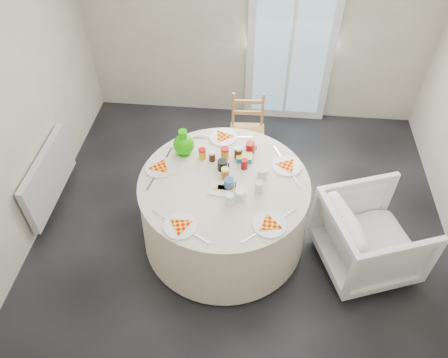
# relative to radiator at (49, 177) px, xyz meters

# --- Properties ---
(floor) EXTENTS (4.00, 4.00, 0.00)m
(floor) POSITION_rel_radiator_xyz_m (1.94, -0.20, -0.38)
(floor) COLOR black
(floor) RESTS_ON ground
(wall_back) EXTENTS (4.00, 0.02, 2.60)m
(wall_back) POSITION_rel_radiator_xyz_m (1.94, 1.80, 0.92)
(wall_back) COLOR #BCB5A3
(wall_back) RESTS_ON floor
(wall_left) EXTENTS (0.02, 4.00, 2.60)m
(wall_left) POSITION_rel_radiator_xyz_m (-0.06, -0.20, 0.92)
(wall_left) COLOR #BCB5A3
(wall_left) RESTS_ON floor
(glass_door) EXTENTS (1.00, 0.08, 2.10)m
(glass_door) POSITION_rel_radiator_xyz_m (2.34, 1.75, 0.67)
(glass_door) COLOR silver
(glass_door) RESTS_ON floor
(radiator) EXTENTS (0.07, 1.00, 0.55)m
(radiator) POSITION_rel_radiator_xyz_m (0.00, 0.00, 0.00)
(radiator) COLOR silver
(radiator) RESTS_ON floor
(table) EXTENTS (1.53, 1.53, 0.77)m
(table) POSITION_rel_radiator_xyz_m (1.77, -0.27, -0.01)
(table) COLOR #F0E1CD
(table) RESTS_ON floor
(wooden_chair) EXTENTS (0.39, 0.37, 0.83)m
(wooden_chair) POSITION_rel_radiator_xyz_m (1.92, 0.84, 0.09)
(wooden_chair) COLOR tan
(wooden_chair) RESTS_ON floor
(armchair) EXTENTS (0.96, 0.99, 0.81)m
(armchair) POSITION_rel_radiator_xyz_m (3.08, -0.42, 0.01)
(armchair) COLOR white
(armchair) RESTS_ON floor
(place_settings) EXTENTS (1.58, 1.58, 0.03)m
(place_settings) POSITION_rel_radiator_xyz_m (1.77, -0.27, 0.39)
(place_settings) COLOR white
(place_settings) RESTS_ON table
(jar_cluster) EXTENTS (0.48, 0.31, 0.13)m
(jar_cluster) POSITION_rel_radiator_xyz_m (1.73, -0.03, 0.44)
(jar_cluster) COLOR #A77E14
(jar_cluster) RESTS_ON table
(butter_tub) EXTENTS (0.15, 0.11, 0.06)m
(butter_tub) POSITION_rel_radiator_xyz_m (1.93, 0.03, 0.41)
(butter_tub) COLOR #067E9B
(butter_tub) RESTS_ON table
(green_pitcher) EXTENTS (0.20, 0.20, 0.25)m
(green_pitcher) POSITION_rel_radiator_xyz_m (1.37, 0.07, 0.49)
(green_pitcher) COLOR #21AF04
(green_pitcher) RESTS_ON table
(cheese_platter) EXTENTS (0.28, 0.20, 0.03)m
(cheese_platter) POSITION_rel_radiator_xyz_m (1.79, -0.37, 0.39)
(cheese_platter) COLOR silver
(cheese_platter) RESTS_ON table
(mugs_glasses) EXTENTS (0.69, 0.69, 0.12)m
(mugs_glasses) POSITION_rel_radiator_xyz_m (1.92, -0.23, 0.43)
(mugs_glasses) COLOR #ACACAC
(mugs_glasses) RESTS_ON table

